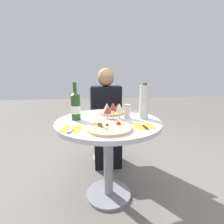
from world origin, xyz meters
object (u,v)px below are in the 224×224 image
at_px(pizza_large, 109,128).
at_px(wine_bottle, 76,106).
at_px(dining_table, 108,136).
at_px(seated_diner, 107,121).
at_px(tall_carafe, 144,102).
at_px(chair_behind_diner, 106,124).

height_order(pizza_large, wine_bottle, wine_bottle).
distance_m(dining_table, pizza_large, 0.28).
height_order(seated_diner, tall_carafe, seated_diner).
xyz_separation_m(pizza_large, tall_carafe, (0.35, 0.26, 0.14)).
bearing_deg(seated_diner, tall_carafe, 113.14).
distance_m(seated_diner, tall_carafe, 0.80).
xyz_separation_m(chair_behind_diner, seated_diner, (-0.00, -0.15, 0.09)).
height_order(dining_table, pizza_large, pizza_large).
relative_size(dining_table, seated_diner, 0.76).
xyz_separation_m(seated_diner, wine_bottle, (-0.33, -0.62, 0.33)).
distance_m(chair_behind_diner, seated_diner, 0.17).
xyz_separation_m(wine_bottle, tall_carafe, (0.61, -0.04, 0.03)).
height_order(wine_bottle, tall_carafe, wine_bottle).
height_order(chair_behind_diner, tall_carafe, tall_carafe).
xyz_separation_m(dining_table, tall_carafe, (0.33, 0.03, 0.30)).
bearing_deg(dining_table, chair_behind_diner, 86.81).
height_order(dining_table, tall_carafe, tall_carafe).
distance_m(wine_bottle, tall_carafe, 0.61).
relative_size(dining_table, pizza_large, 2.67).
bearing_deg(dining_table, seated_diner, 86.12).
distance_m(dining_table, seated_diner, 0.69).
height_order(chair_behind_diner, pizza_large, chair_behind_diner).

